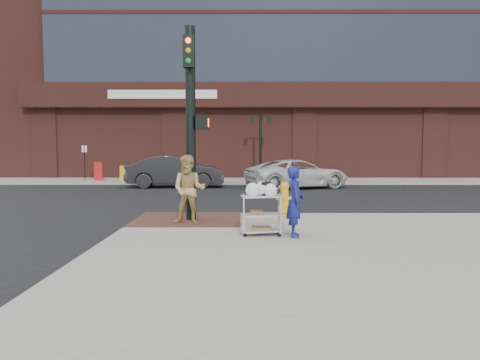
{
  "coord_description": "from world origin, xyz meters",
  "views": [
    {
      "loc": [
        0.82,
        -10.37,
        1.99
      ],
      "look_at": [
        0.79,
        0.14,
        1.25
      ],
      "focal_mm": 32.0,
      "sensor_mm": 36.0,
      "label": 1
    }
  ],
  "objects_px": {
    "pedestrian_tan": "(189,190)",
    "sedan_dark": "(176,171)",
    "woman_blue": "(295,202)",
    "minivan_white": "(297,174)",
    "traffic_signal_pole": "(191,117)",
    "fire_hydrant": "(284,199)",
    "utility_cart": "(262,211)",
    "lamp_post": "(260,140)"
  },
  "relations": [
    {
      "from": "lamp_post",
      "to": "minivan_white",
      "type": "height_order",
      "value": "lamp_post"
    },
    {
      "from": "woman_blue",
      "to": "fire_hydrant",
      "type": "bearing_deg",
      "value": 1.41
    },
    {
      "from": "lamp_post",
      "to": "sedan_dark",
      "type": "relative_size",
      "value": 0.78
    },
    {
      "from": "sedan_dark",
      "to": "utility_cart",
      "type": "relative_size",
      "value": 4.44
    },
    {
      "from": "utility_cart",
      "to": "sedan_dark",
      "type": "bearing_deg",
      "value": 106.19
    },
    {
      "from": "lamp_post",
      "to": "fire_hydrant",
      "type": "distance_m",
      "value": 14.74
    },
    {
      "from": "traffic_signal_pole",
      "to": "pedestrian_tan",
      "type": "height_order",
      "value": "traffic_signal_pole"
    },
    {
      "from": "utility_cart",
      "to": "pedestrian_tan",
      "type": "bearing_deg",
      "value": 140.76
    },
    {
      "from": "pedestrian_tan",
      "to": "sedan_dark",
      "type": "bearing_deg",
      "value": 106.2
    },
    {
      "from": "minivan_white",
      "to": "fire_hydrant",
      "type": "distance_m",
      "value": 10.6
    },
    {
      "from": "utility_cart",
      "to": "fire_hydrant",
      "type": "relative_size",
      "value": 1.21
    },
    {
      "from": "woman_blue",
      "to": "pedestrian_tan",
      "type": "relative_size",
      "value": 0.87
    },
    {
      "from": "lamp_post",
      "to": "woman_blue",
      "type": "height_order",
      "value": "lamp_post"
    },
    {
      "from": "sedan_dark",
      "to": "fire_hydrant",
      "type": "relative_size",
      "value": 5.37
    },
    {
      "from": "minivan_white",
      "to": "utility_cart",
      "type": "xyz_separation_m",
      "value": [
        -2.49,
        -13.07,
        -0.07
      ]
    },
    {
      "from": "pedestrian_tan",
      "to": "traffic_signal_pole",
      "type": "bearing_deg",
      "value": 95.32
    },
    {
      "from": "fire_hydrant",
      "to": "woman_blue",
      "type": "bearing_deg",
      "value": -91.16
    },
    {
      "from": "fire_hydrant",
      "to": "minivan_white",
      "type": "bearing_deg",
      "value": 80.58
    },
    {
      "from": "minivan_white",
      "to": "lamp_post",
      "type": "bearing_deg",
      "value": 1.45
    },
    {
      "from": "woman_blue",
      "to": "utility_cart",
      "type": "bearing_deg",
      "value": 80.33
    },
    {
      "from": "lamp_post",
      "to": "sedan_dark",
      "type": "distance_m",
      "value": 6.18
    },
    {
      "from": "traffic_signal_pole",
      "to": "utility_cart",
      "type": "height_order",
      "value": "traffic_signal_pole"
    },
    {
      "from": "sedan_dark",
      "to": "minivan_white",
      "type": "height_order",
      "value": "sedan_dark"
    },
    {
      "from": "traffic_signal_pole",
      "to": "woman_blue",
      "type": "distance_m",
      "value": 3.78
    },
    {
      "from": "traffic_signal_pole",
      "to": "sedan_dark",
      "type": "bearing_deg",
      "value": 100.79
    },
    {
      "from": "traffic_signal_pole",
      "to": "sedan_dark",
      "type": "xyz_separation_m",
      "value": [
        -2.21,
        11.62,
        -1.98
      ]
    },
    {
      "from": "sedan_dark",
      "to": "fire_hydrant",
      "type": "height_order",
      "value": "sedan_dark"
    },
    {
      "from": "minivan_white",
      "to": "utility_cart",
      "type": "distance_m",
      "value": 13.31
    },
    {
      "from": "lamp_post",
      "to": "sedan_dark",
      "type": "xyz_separation_m",
      "value": [
        -4.69,
        -3.61,
        -1.77
      ]
    },
    {
      "from": "pedestrian_tan",
      "to": "sedan_dark",
      "type": "relative_size",
      "value": 0.33
    },
    {
      "from": "lamp_post",
      "to": "utility_cart",
      "type": "relative_size",
      "value": 3.45
    },
    {
      "from": "pedestrian_tan",
      "to": "sedan_dark",
      "type": "distance_m",
      "value": 12.39
    },
    {
      "from": "pedestrian_tan",
      "to": "minivan_white",
      "type": "bearing_deg",
      "value": 75.98
    },
    {
      "from": "minivan_white",
      "to": "traffic_signal_pole",
      "type": "bearing_deg",
      "value": 137.75
    },
    {
      "from": "minivan_white",
      "to": "utility_cart",
      "type": "bearing_deg",
      "value": 147.86
    },
    {
      "from": "woman_blue",
      "to": "pedestrian_tan",
      "type": "xyz_separation_m",
      "value": [
        -2.44,
        1.58,
        0.11
      ]
    },
    {
      "from": "woman_blue",
      "to": "pedestrian_tan",
      "type": "distance_m",
      "value": 2.91
    },
    {
      "from": "traffic_signal_pole",
      "to": "minivan_white",
      "type": "distance_m",
      "value": 12.03
    },
    {
      "from": "woman_blue",
      "to": "minivan_white",
      "type": "bearing_deg",
      "value": -5.15
    },
    {
      "from": "woman_blue",
      "to": "minivan_white",
      "type": "height_order",
      "value": "woman_blue"
    },
    {
      "from": "traffic_signal_pole",
      "to": "minivan_white",
      "type": "relative_size",
      "value": 0.93
    },
    {
      "from": "woman_blue",
      "to": "minivan_white",
      "type": "xyz_separation_m",
      "value": [
        1.79,
        13.22,
        -0.15
      ]
    }
  ]
}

